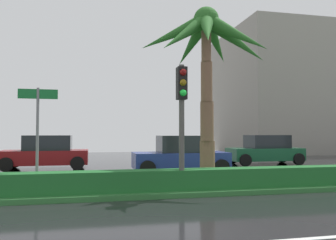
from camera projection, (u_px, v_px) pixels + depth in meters
name	position (u px, v px, depth m)	size (l,w,h in m)	color
ground_plane	(35.00, 189.00, 11.54)	(90.00, 42.00, 0.10)	black
median_strip	(30.00, 190.00, 10.57)	(85.50, 4.00, 0.15)	#2D6B33
median_hedge	(20.00, 184.00, 9.21)	(76.50, 0.70, 0.60)	#1E6028
palm_tree_centre_left	(206.00, 47.00, 12.06)	(4.68, 4.70, 6.16)	brown
traffic_signal_median_right	(182.00, 104.00, 10.00)	(0.28, 0.43, 3.70)	#4C4C47
street_name_sign	(38.00, 125.00, 9.83)	(1.10, 0.08, 3.00)	slate
car_in_traffic_leading	(46.00, 153.00, 17.44)	(4.30, 2.02, 1.72)	maroon
car_in_traffic_second	(181.00, 155.00, 15.58)	(4.30, 2.02, 1.72)	navy
car_in_traffic_third	(265.00, 150.00, 20.06)	(4.30, 2.02, 1.72)	#195133
building_far_right	(304.00, 95.00, 35.43)	(17.43, 13.64, 11.62)	gray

